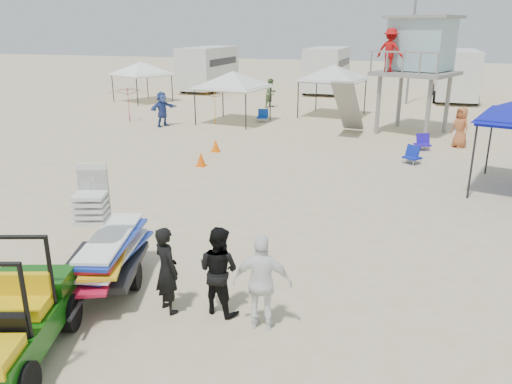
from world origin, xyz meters
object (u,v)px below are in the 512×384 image
(surf_trailer, at_px, (100,247))
(man_left, at_px, (167,270))
(utility_cart, at_px, (2,314))
(lifeguard_tower, at_px, (416,49))

(surf_trailer, distance_m, man_left, 1.55)
(utility_cart, height_order, surf_trailer, surf_trailer)
(utility_cart, xyz_separation_m, surf_trailer, (0.00, 2.33, 0.01))
(surf_trailer, xyz_separation_m, man_left, (1.52, -0.30, -0.09))
(man_left, height_order, lifeguard_tower, lifeguard_tower)
(surf_trailer, distance_m, lifeguard_tower, 18.07)
(utility_cart, relative_size, man_left, 1.71)
(surf_trailer, bearing_deg, utility_cart, -90.07)
(lifeguard_tower, bearing_deg, man_left, -101.48)
(utility_cart, bearing_deg, lifeguard_tower, 75.42)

